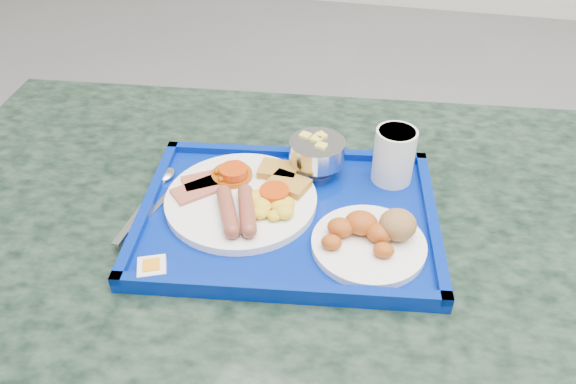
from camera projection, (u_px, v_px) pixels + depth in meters
The scene contains 9 objects.
table at pixel (280, 306), 0.93m from camera, with size 1.23×0.88×0.72m.
tray at pixel (288, 217), 0.81m from camera, with size 0.46×0.37×0.03m.
main_plate at pixel (245, 197), 0.82m from camera, with size 0.22×0.22×0.03m.
bread_plate at pixel (372, 237), 0.75m from camera, with size 0.15×0.15×0.05m.
fruit_bowl at pixel (317, 152), 0.87m from camera, with size 0.09×0.09×0.06m.
juice_cup at pixel (394, 154), 0.85m from camera, with size 0.06×0.06×0.09m.
spoon at pixel (163, 183), 0.86m from camera, with size 0.05×0.16×0.01m.
knife at pixel (142, 209), 0.82m from camera, with size 0.01×0.16×0.00m, color #BCBCBF.
jam_packet at pixel (152, 268), 0.72m from camera, with size 0.05×0.05×0.01m.
Camera 1 is at (-0.42, -0.51, 1.27)m, focal length 35.00 mm.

